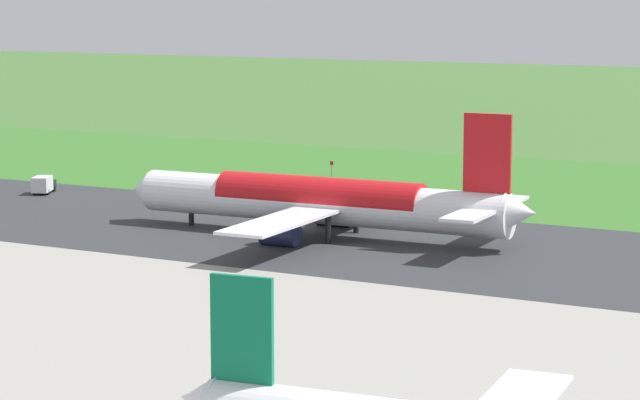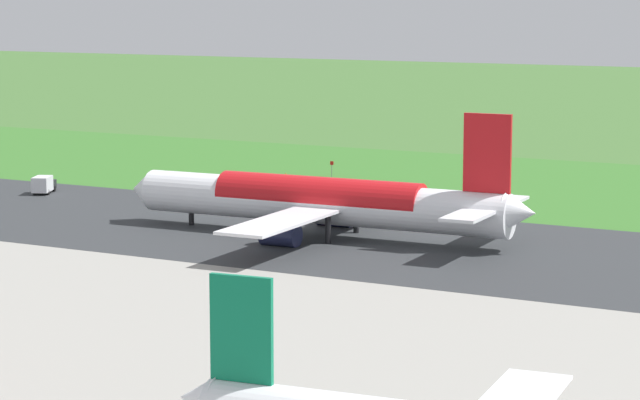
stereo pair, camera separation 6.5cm
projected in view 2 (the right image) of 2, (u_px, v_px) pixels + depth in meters
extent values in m
plane|color=#3D662D|center=(282.00, 233.00, 164.15)|extent=(800.00, 800.00, 0.00)
cube|color=#2D3033|center=(282.00, 233.00, 164.15)|extent=(600.00, 41.93, 0.06)
cube|color=#346B27|center=(433.00, 186.00, 204.64)|extent=(600.00, 80.00, 0.04)
cylinder|color=white|center=(320.00, 202.00, 161.04)|extent=(48.16, 7.03, 5.20)
cone|color=white|center=(143.00, 189.00, 172.11)|extent=(3.19, 5.05, 4.94)
cone|color=white|center=(521.00, 212.00, 150.01)|extent=(3.67, 4.55, 4.42)
cube|color=red|center=(487.00, 153.00, 150.79)|extent=(5.62, 0.71, 9.00)
cube|color=white|center=(470.00, 215.00, 146.87)|extent=(4.34, 9.15, 0.36)
cube|color=white|center=(502.00, 201.00, 156.64)|extent=(4.34, 9.15, 0.36)
cube|color=white|center=(285.00, 220.00, 150.90)|extent=(6.84, 22.21, 0.35)
cube|color=white|center=(365.00, 194.00, 170.44)|extent=(6.84, 22.21, 0.35)
cylinder|color=#23284C|center=(280.00, 235.00, 155.47)|extent=(4.60, 2.97, 2.80)
cylinder|color=#23284C|center=(335.00, 216.00, 168.79)|extent=(4.60, 2.97, 2.80)
cylinder|color=black|center=(191.00, 212.00, 169.34)|extent=(0.70, 0.70, 3.42)
cylinder|color=black|center=(328.00, 230.00, 156.57)|extent=(0.70, 0.70, 3.42)
cylinder|color=black|center=(356.00, 220.00, 163.67)|extent=(0.70, 0.70, 3.42)
cylinder|color=red|center=(320.00, 198.00, 160.96)|extent=(26.58, 6.23, 5.23)
cone|color=white|center=(199.00, 399.00, 84.64)|extent=(2.95, 3.57, 3.33)
cube|color=#0C724C|center=(241.00, 329.00, 82.73)|extent=(4.23, 0.80, 6.77)
cube|color=black|center=(47.00, 184.00, 198.40)|extent=(2.91, 2.91, 1.30)
cube|color=silver|center=(42.00, 184.00, 195.57)|extent=(3.66, 4.41, 2.20)
cylinder|color=black|center=(41.00, 189.00, 198.56)|extent=(0.64, 0.94, 0.90)
cylinder|color=black|center=(54.00, 189.00, 198.43)|extent=(0.64, 0.94, 0.90)
cylinder|color=black|center=(35.00, 192.00, 195.21)|extent=(0.64, 0.94, 0.90)
cylinder|color=black|center=(48.00, 192.00, 195.08)|extent=(0.64, 0.94, 0.90)
cylinder|color=slate|center=(332.00, 171.00, 214.68)|extent=(0.10, 0.10, 1.94)
cube|color=red|center=(332.00, 163.00, 214.50)|extent=(0.60, 0.04, 0.60)
cone|color=orange|center=(286.00, 174.00, 215.82)|extent=(0.40, 0.40, 0.55)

